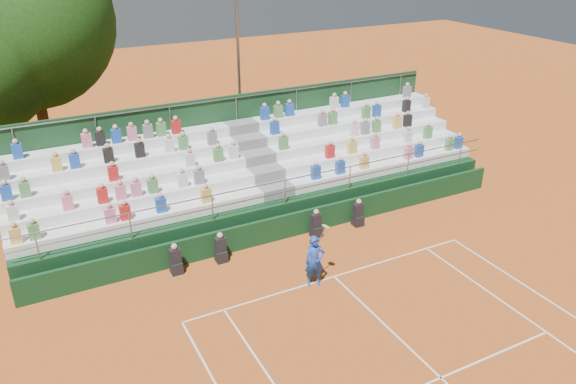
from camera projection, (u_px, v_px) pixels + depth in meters
ground at (334, 277)px, 19.56m from camera, size 90.00×90.00×0.00m
courtside_wall at (292, 225)px, 21.92m from camera, size 20.00×0.15×1.00m
line_officials at (272, 237)px, 21.12m from camera, size 8.02×0.40×1.19m
grandstand at (257, 181)px, 24.27m from camera, size 20.00×5.20×4.40m
tennis_player at (315, 261)px, 18.75m from camera, size 0.91×0.59×2.22m
tree_east at (24, 21)px, 24.32m from camera, size 7.70×7.70×11.21m
floodlight_mast at (238, 53)px, 28.47m from camera, size 0.60×0.25×9.18m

